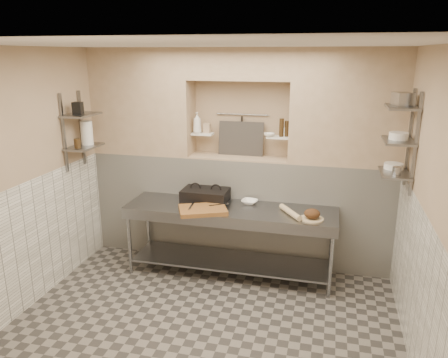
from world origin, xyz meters
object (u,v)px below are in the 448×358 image
(mixing_bowl, at_px, (250,202))
(jug_left, at_px, (87,133))
(rolling_pin, at_px, (290,212))
(bowl_alcove, at_px, (269,135))
(bread_loaf, at_px, (312,214))
(cutting_board, at_px, (203,210))
(panini_press, at_px, (206,195))
(prep_table, at_px, (230,228))
(bottle_soap, at_px, (197,123))

(mixing_bowl, bearing_deg, jug_left, -172.65)
(rolling_pin, xyz_separation_m, bowl_alcove, (-0.36, 0.59, 0.80))
(rolling_pin, height_order, bread_loaf, bread_loaf)
(mixing_bowl, relative_size, rolling_pin, 0.45)
(mixing_bowl, xyz_separation_m, bowl_alcove, (0.18, 0.31, 0.81))
(bread_loaf, height_order, jug_left, jug_left)
(rolling_pin, bearing_deg, cutting_board, -171.66)
(panini_press, height_order, jug_left, jug_left)
(prep_table, distance_m, mixing_bowl, 0.41)
(rolling_pin, distance_m, bowl_alcove, 1.05)
(panini_press, relative_size, jug_left, 1.96)
(bowl_alcove, bearing_deg, bread_loaf, -47.69)
(bottle_soap, bearing_deg, rolling_pin, -23.87)
(jug_left, bearing_deg, prep_table, 1.43)
(bowl_alcove, bearing_deg, rolling_pin, -58.61)
(cutting_board, distance_m, bowl_alcove, 1.28)
(panini_press, distance_m, bread_loaf, 1.41)
(panini_press, bearing_deg, bowl_alcove, 23.99)
(mixing_bowl, xyz_separation_m, rolling_pin, (0.54, -0.28, 0.01))
(mixing_bowl, bearing_deg, bread_loaf, -24.63)
(prep_table, bearing_deg, panini_press, 151.18)
(cutting_board, bearing_deg, bottle_soap, 111.16)
(rolling_pin, bearing_deg, panini_press, 166.75)
(rolling_pin, bearing_deg, bowl_alcove, 121.39)
(jug_left, bearing_deg, mixing_bowl, 7.35)
(prep_table, distance_m, bowl_alcove, 1.27)
(panini_press, bearing_deg, jug_left, -169.94)
(panini_press, xyz_separation_m, cutting_board, (0.08, -0.41, -0.05))
(prep_table, distance_m, panini_press, 0.54)
(cutting_board, bearing_deg, mixing_bowl, 41.28)
(bread_loaf, relative_size, bottle_soap, 0.66)
(mixing_bowl, height_order, bowl_alcove, bowl_alcove)
(rolling_pin, relative_size, bread_loaf, 2.45)
(bread_loaf, distance_m, bottle_soap, 1.91)
(bread_loaf, bearing_deg, bowl_alcove, 132.31)
(panini_press, height_order, bowl_alcove, bowl_alcove)
(prep_table, distance_m, rolling_pin, 0.80)
(cutting_board, xyz_separation_m, bottle_soap, (-0.28, 0.73, 0.93))
(cutting_board, height_order, bowl_alcove, bowl_alcove)
(bowl_alcove, bearing_deg, mixing_bowl, -120.40)
(panini_press, height_order, mixing_bowl, panini_press)
(prep_table, relative_size, bottle_soap, 9.43)
(cutting_board, relative_size, bottle_soap, 2.02)
(rolling_pin, xyz_separation_m, bottle_soap, (-1.31, 0.58, 0.92))
(mixing_bowl, height_order, bottle_soap, bottle_soap)
(bowl_alcove, xyz_separation_m, jug_left, (-2.23, -0.57, 0.03))
(mixing_bowl, xyz_separation_m, jug_left, (-2.05, -0.26, 0.84))
(prep_table, xyz_separation_m, cutting_board, (-0.29, -0.21, 0.28))
(jug_left, bearing_deg, bowl_alcove, 14.39)
(cutting_board, xyz_separation_m, mixing_bowl, (0.49, 0.43, -0.00))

